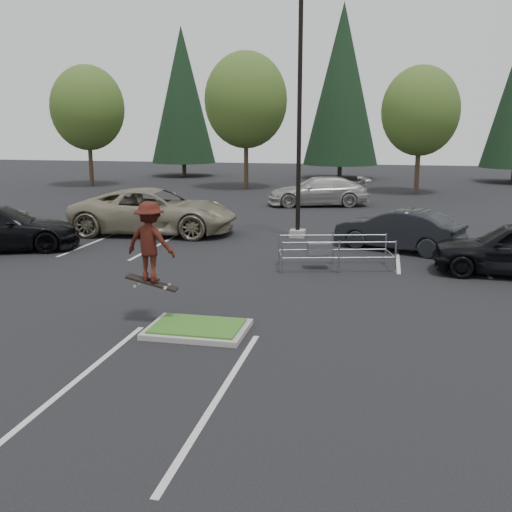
% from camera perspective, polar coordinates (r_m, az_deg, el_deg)
% --- Properties ---
extents(ground, '(120.00, 120.00, 0.00)m').
position_cam_1_polar(ground, '(13.56, -5.58, -7.20)').
color(ground, black).
rests_on(ground, ground).
extents(grass_median, '(2.20, 1.60, 0.16)m').
position_cam_1_polar(grass_median, '(13.54, -5.59, -6.89)').
color(grass_median, '#9C9992').
rests_on(grass_median, ground).
extents(stall_lines, '(22.62, 17.60, 0.01)m').
position_cam_1_polar(stall_lines, '(19.48, -4.00, -1.10)').
color(stall_lines, beige).
rests_on(stall_lines, ground).
extents(light_pole, '(0.70, 0.60, 10.12)m').
position_cam_1_polar(light_pole, '(24.40, 4.14, 12.41)').
color(light_pole, '#9C9992').
rests_on(light_pole, ground).
extents(decid_a, '(5.44, 5.44, 8.91)m').
position_cam_1_polar(decid_a, '(47.58, -15.72, 13.19)').
color(decid_a, '#38281C').
rests_on(decid_a, ground).
extents(decid_b, '(5.89, 5.89, 9.64)m').
position_cam_1_polar(decid_b, '(43.86, -0.97, 14.34)').
color(decid_b, '#38281C').
rests_on(decid_b, ground).
extents(decid_c, '(5.12, 5.12, 8.38)m').
position_cam_1_polar(decid_c, '(42.04, 15.37, 12.93)').
color(decid_c, '#38281C').
rests_on(decid_c, ground).
extents(conif_a, '(5.72, 5.72, 13.00)m').
position_cam_1_polar(conif_a, '(55.22, -7.02, 14.94)').
color(conif_a, '#38281C').
rests_on(conif_a, ground).
extents(conif_b, '(6.38, 6.38, 14.50)m').
position_cam_1_polar(conif_b, '(52.91, 8.21, 15.84)').
color(conif_b, '#38281C').
rests_on(conif_b, ground).
extents(cart_corral, '(3.80, 2.12, 1.02)m').
position_cam_1_polar(cart_corral, '(19.29, 6.41, 0.66)').
color(cart_corral, gray).
rests_on(cart_corral, ground).
extents(skateboarder, '(1.28, 0.86, 2.06)m').
position_cam_1_polar(skateboarder, '(13.81, -10.02, 1.31)').
color(skateboarder, black).
rests_on(skateboarder, ground).
extents(car_l_tan, '(7.13, 3.71, 1.92)m').
position_cam_1_polar(car_l_tan, '(25.75, -9.66, 4.22)').
color(car_l_tan, gray).
rests_on(car_l_tan, ground).
extents(car_r_charc, '(4.90, 3.31, 1.53)m').
position_cam_1_polar(car_r_charc, '(22.62, 13.40, 2.45)').
color(car_r_charc, black).
rests_on(car_r_charc, ground).
extents(car_far_silver, '(6.10, 3.73, 1.65)m').
position_cam_1_polar(car_far_silver, '(34.55, 6.05, 6.15)').
color(car_far_silver, '#B4B3AE').
rests_on(car_far_silver, ground).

